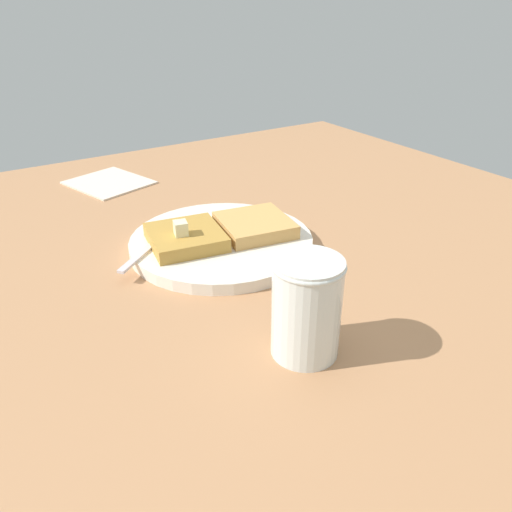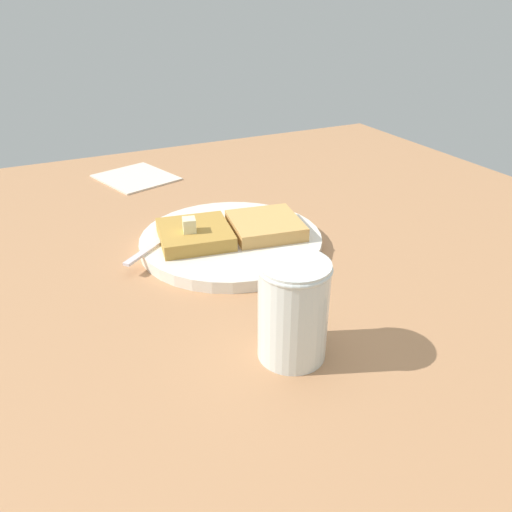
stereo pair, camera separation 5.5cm
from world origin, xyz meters
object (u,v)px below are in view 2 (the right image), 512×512
object	(u,v)px
fork	(169,235)
napkin	(136,177)
plate	(231,240)
syrup_jar	(293,315)

from	to	relation	value
fork	napkin	bearing A→B (deg)	84.75
napkin	plate	bearing A→B (deg)	-81.69
plate	napkin	world-z (taller)	plate
syrup_jar	napkin	distance (cm)	56.49
fork	napkin	size ratio (longest dim) A/B	1.01
fork	syrup_jar	world-z (taller)	syrup_jar
plate	napkin	bearing A→B (deg)	98.31
fork	syrup_jar	bearing A→B (deg)	-82.19
syrup_jar	napkin	world-z (taller)	syrup_jar
plate	napkin	xyz separation A→B (cm)	(-4.82, 33.01, -0.73)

